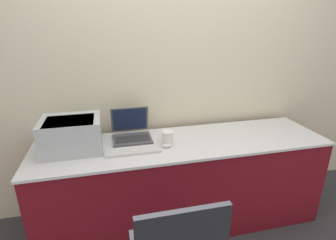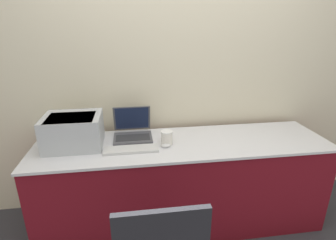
# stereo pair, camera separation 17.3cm
# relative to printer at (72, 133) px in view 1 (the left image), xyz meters

# --- Properties ---
(wall_back) EXTENTS (8.00, 0.05, 2.60)m
(wall_back) POSITION_rel_printer_xyz_m (0.83, 0.35, 0.41)
(wall_back) COLOR beige
(wall_back) RESTS_ON ground_plane
(table) EXTENTS (2.31, 0.62, 0.76)m
(table) POSITION_rel_printer_xyz_m (0.83, -0.05, -0.51)
(table) COLOR maroon
(table) RESTS_ON ground_plane
(printer) EXTENTS (0.42, 0.34, 0.24)m
(printer) POSITION_rel_printer_xyz_m (0.00, 0.00, 0.00)
(printer) COLOR #B2B7BC
(printer) RESTS_ON table
(laptop_left) EXTENTS (0.31, 0.29, 0.24)m
(laptop_left) POSITION_rel_printer_xyz_m (0.44, 0.11, -0.08)
(laptop_left) COLOR #4C4C51
(laptop_left) RESTS_ON table
(external_keyboard) EXTENTS (0.40, 0.12, 0.02)m
(external_keyboard) POSITION_rel_printer_xyz_m (0.42, -0.15, -0.12)
(external_keyboard) COLOR silver
(external_keyboard) RESTS_ON table
(coffee_cup) EXTENTS (0.09, 0.09, 0.11)m
(coffee_cup) POSITION_rel_printer_xyz_m (0.70, -0.07, -0.08)
(coffee_cup) COLOR white
(coffee_cup) RESTS_ON table
(mouse) EXTENTS (0.08, 0.04, 0.03)m
(mouse) POSITION_rel_printer_xyz_m (0.68, -0.13, -0.12)
(mouse) COLOR silver
(mouse) RESTS_ON table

